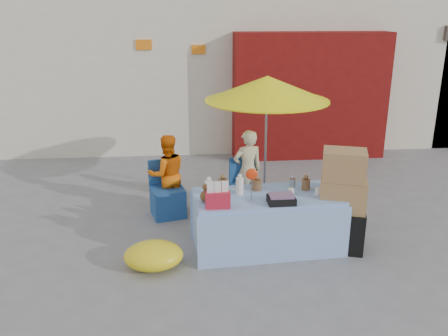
{
  "coord_description": "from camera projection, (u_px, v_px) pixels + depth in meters",
  "views": [
    {
      "loc": [
        -0.47,
        -5.44,
        3.06
      ],
      "look_at": [
        0.07,
        0.6,
        1.0
      ],
      "focal_mm": 38.0,
      "sensor_mm": 36.0,
      "label": 1
    }
  ],
  "objects": [
    {
      "name": "chair_left",
      "position": [
        168.0,
        200.0,
        7.29
      ],
      "size": [
        0.58,
        0.57,
        0.85
      ],
      "rotation": [
        0.0,
        0.0,
        0.25
      ],
      "color": "navy",
      "rests_on": "ground"
    },
    {
      "name": "chair_right",
      "position": [
        248.0,
        197.0,
        7.4
      ],
      "size": [
        0.58,
        0.57,
        0.85
      ],
      "rotation": [
        0.0,
        0.0,
        0.25
      ],
      "color": "navy",
      "rests_on": "ground"
    },
    {
      "name": "ground",
      "position": [
        223.0,
        256.0,
        6.16
      ],
      "size": [
        80.0,
        80.0,
        0.0
      ],
      "primitive_type": "plane",
      "color": "slate",
      "rests_on": "ground"
    },
    {
      "name": "tarp_bundle",
      "position": [
        154.0,
        255.0,
        5.83
      ],
      "size": [
        0.89,
        0.81,
        0.33
      ],
      "primitive_type": "ellipsoid",
      "rotation": [
        0.0,
        0.0,
        -0.36
      ],
      "color": "yellow",
      "rests_on": "ground"
    },
    {
      "name": "umbrella",
      "position": [
        267.0,
        89.0,
        7.16
      ],
      "size": [
        1.9,
        1.9,
        2.09
      ],
      "color": "gray",
      "rests_on": "ground"
    },
    {
      "name": "vendor_beige",
      "position": [
        248.0,
        170.0,
        7.4
      ],
      "size": [
        0.53,
        0.42,
        1.3
      ],
      "primitive_type": "imported",
      "rotation": [
        0.0,
        0.0,
        3.39
      ],
      "color": "beige",
      "rests_on": "ground"
    },
    {
      "name": "vendor_orange",
      "position": [
        167.0,
        174.0,
        7.3
      ],
      "size": [
        0.7,
        0.61,
        1.25
      ],
      "primitive_type": "imported",
      "rotation": [
        0.0,
        0.0,
        3.39
      ],
      "color": "orange",
      "rests_on": "ground"
    },
    {
      "name": "backdrop",
      "position": [
        217.0,
        6.0,
        12.29
      ],
      "size": [
        14.0,
        8.0,
        7.8
      ],
      "color": "silver",
      "rests_on": "ground"
    },
    {
      "name": "box_stack",
      "position": [
        342.0,
        204.0,
        6.18
      ],
      "size": [
        0.74,
        0.67,
        1.36
      ],
      "rotation": [
        0.0,
        0.0,
        -0.31
      ],
      "color": "black",
      "rests_on": "ground"
    },
    {
      "name": "market_table",
      "position": [
        266.0,
        221.0,
        6.27
      ],
      "size": [
        2.01,
        1.05,
        1.18
      ],
      "rotation": [
        0.0,
        0.0,
        0.07
      ],
      "color": "#92B8EB",
      "rests_on": "ground"
    }
  ]
}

